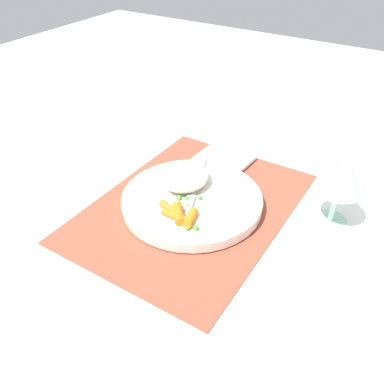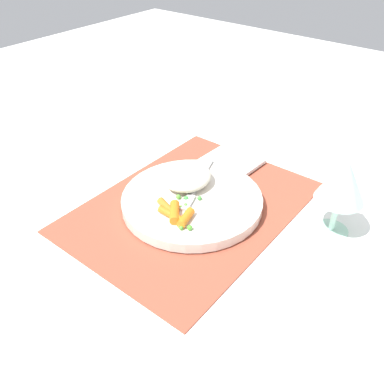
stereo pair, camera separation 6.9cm
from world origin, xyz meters
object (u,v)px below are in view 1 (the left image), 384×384
Objects in this scene: rice_mound at (185,177)px; napkin at (224,159)px; plate at (192,201)px; fork at (195,187)px; wine_glass at (342,173)px; carrot_portion at (179,214)px.

rice_mound is 0.88× the size of napkin.
plate reaches higher than napkin.
fork is 1.26× the size of wine_glass.
napkin is at bearing 177.99° from rice_mound.
wine_glass is at bearing 107.09° from fork.
rice_mound is 1.19× the size of carrot_portion.
rice_mound is 0.15m from napkin.
wine_glass is at bearing 74.46° from napkin.
wine_glass is 0.29m from napkin.
carrot_portion is at bearing -53.14° from wine_glass.
carrot_portion is 0.74× the size of napkin.
rice_mound reaches higher than plate.
rice_mound is 0.28m from wine_glass.
wine_glass is (-0.17, 0.22, 0.07)m from carrot_portion.
napkin is at bearing -171.47° from plate.
plate is at bearing 8.53° from napkin.
wine_glass is (-0.10, 0.23, 0.09)m from plate.
napkin is (-0.15, 0.01, -0.03)m from rice_mound.
fork is (-0.03, -0.01, 0.01)m from plate.
plate is at bearing -168.48° from carrot_portion.
wine_glass reaches higher than carrot_portion.
napkin is (-0.07, -0.26, -0.09)m from wine_glass.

